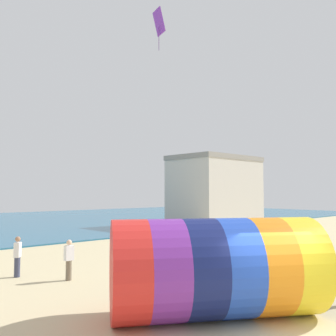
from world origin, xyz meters
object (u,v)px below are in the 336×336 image
object	(u,v)px
kite_purple_diamond	(159,22)
bystander_near_water	(17,256)
giant_inflatable_tube	(216,268)
bystander_mid_beach	(69,260)

from	to	relation	value
kite_purple_diamond	bystander_near_water	world-z (taller)	kite_purple_diamond
bystander_near_water	kite_purple_diamond	bearing A→B (deg)	1.49
giant_inflatable_tube	kite_purple_diamond	world-z (taller)	kite_purple_diamond
giant_inflatable_tube	kite_purple_diamond	size ratio (longest dim) A/B	2.66
bystander_mid_beach	giant_inflatable_tube	bearing A→B (deg)	-82.57
kite_purple_diamond	bystander_near_water	distance (m)	15.19
bystander_near_water	bystander_mid_beach	distance (m)	2.40
kite_purple_diamond	bystander_mid_beach	size ratio (longest dim) A/B	1.50
bystander_near_water	bystander_mid_beach	size ratio (longest dim) A/B	1.04
giant_inflatable_tube	bystander_near_water	world-z (taller)	giant_inflatable_tube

